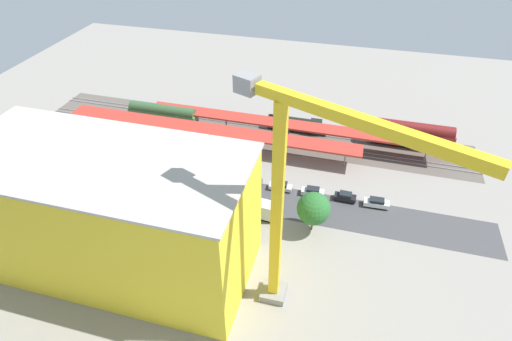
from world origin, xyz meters
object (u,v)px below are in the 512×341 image
(parked_car_1, at_px, (345,197))
(traffic_light, at_px, (150,146))
(construction_building, at_px, (113,216))
(parked_car_4, at_px, (252,181))
(parked_car_0, at_px, (376,203))
(street_tree_0, at_px, (187,186))
(street_tree_4, at_px, (314,209))
(street_tree_2, at_px, (129,173))
(street_tree_3, at_px, (52,161))
(freight_coach_far, at_px, (163,115))
(platform_canopy_near, at_px, (209,129))
(street_tree_1, at_px, (57,164))
(parked_car_5, at_px, (224,176))
(parked_car_2, at_px, (313,192))
(box_truck_0, at_px, (211,207))
(tower_crane, at_px, (293,199))
(parked_car_3, at_px, (281,186))
(platform_canopy_far, at_px, (289,124))
(locomotive, at_px, (297,125))
(box_truck_1, at_px, (252,207))
(passenger_coach, at_px, (411,134))

(parked_car_1, height_order, traffic_light, traffic_light)
(parked_car_1, distance_m, construction_building, 42.35)
(parked_car_4, bearing_deg, parked_car_0, 178.96)
(street_tree_0, xyz_separation_m, street_tree_4, (-23.38, 0.69, 0.47))
(street_tree_2, bearing_deg, street_tree_3, 1.90)
(freight_coach_far, relative_size, parked_car_4, 4.10)
(platform_canopy_near, distance_m, street_tree_1, 31.72)
(freight_coach_far, relative_size, street_tree_3, 2.05)
(platform_canopy_near, xyz_separation_m, parked_car_5, (-7.05, 11.25, -3.50))
(parked_car_2, bearing_deg, parked_car_1, -179.82)
(parked_car_2, xyz_separation_m, box_truck_0, (17.34, 10.04, 0.93))
(tower_crane, bearing_deg, parked_car_3, -76.53)
(parked_car_0, distance_m, parked_car_5, 30.43)
(parked_car_0, distance_m, tower_crane, 34.13)
(parked_car_2, bearing_deg, traffic_light, -2.28)
(parked_car_2, xyz_separation_m, traffic_light, (34.59, -1.38, 4.03))
(freight_coach_far, relative_size, tower_crane, 0.50)
(street_tree_4, bearing_deg, parked_car_3, -51.43)
(platform_canopy_far, xyz_separation_m, street_tree_3, (41.75, 27.09, 1.19))
(locomotive, distance_m, street_tree_0, 35.16)
(parked_car_1, xyz_separation_m, street_tree_3, (56.33, 9.24, 4.80))
(freight_coach_far, bearing_deg, traffic_light, 106.08)
(freight_coach_far, xyz_separation_m, construction_building, (-11.71, 40.74, 7.03))
(platform_canopy_far, height_order, parked_car_3, platform_canopy_far)
(box_truck_1, distance_m, street_tree_1, 40.21)
(platform_canopy_near, distance_m, street_tree_3, 32.25)
(platform_canopy_far, bearing_deg, tower_crane, 100.47)
(tower_crane, bearing_deg, box_truck_1, -60.19)
(parked_car_4, distance_m, street_tree_0, 13.81)
(parked_car_0, bearing_deg, street_tree_4, 40.03)
(platform_canopy_far, relative_size, locomotive, 4.73)
(parked_car_4, bearing_deg, street_tree_3, 13.97)
(street_tree_3, bearing_deg, traffic_light, -145.63)
(street_tree_1, bearing_deg, parked_car_5, -165.11)
(box_truck_1, bearing_deg, platform_canopy_near, -52.29)
(parked_car_0, bearing_deg, traffic_light, -2.04)
(passenger_coach, relative_size, parked_car_3, 4.02)
(box_truck_0, relative_size, street_tree_3, 1.15)
(freight_coach_far, bearing_deg, parked_car_4, 148.22)
(box_truck_0, height_order, street_tree_1, street_tree_1)
(platform_canopy_near, height_order, box_truck_0, platform_canopy_near)
(freight_coach_far, bearing_deg, tower_crane, 132.67)
(parked_car_1, relative_size, box_truck_1, 0.44)
(platform_canopy_near, relative_size, parked_car_0, 14.22)
(parked_car_2, distance_m, street_tree_2, 35.31)
(platform_canopy_near, height_order, parked_car_1, platform_canopy_near)
(street_tree_0, distance_m, street_tree_3, 27.88)
(parked_car_5, relative_size, street_tree_4, 0.54)
(box_truck_1, relative_size, street_tree_0, 1.41)
(tower_crane, height_order, street_tree_2, tower_crane)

